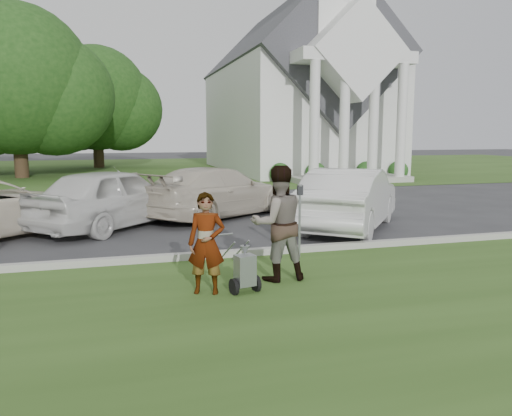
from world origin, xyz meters
name	(u,v)px	position (x,y,z in m)	size (l,w,h in m)	color
ground	(267,262)	(0.00, 0.00, 0.00)	(120.00, 120.00, 0.00)	#333335
grass_strip	(330,314)	(0.00, -3.00, 0.01)	(80.00, 7.00, 0.01)	#2F4D1A
church_lawn	(157,169)	(0.00, 27.00, 0.01)	(80.00, 30.00, 0.01)	#2F4D1A
curb	(260,252)	(0.00, 0.55, 0.07)	(80.00, 0.18, 0.15)	#9E9E93
church	(295,82)	(9.00, 23.11, 5.94)	(9.19, 19.00, 24.10)	white
tree_left	(16,87)	(-8.01, 21.99, 5.11)	(10.63, 8.40, 9.71)	#332316
tree_back	(96,103)	(-4.01, 29.99, 4.73)	(9.61, 7.60, 8.89)	#332316
striping_cart	(245,271)	(-0.92, -1.77, 0.36)	(0.55, 0.95, 0.83)	black
person_left	(206,244)	(-1.49, -1.63, 0.80)	(0.58, 0.38, 1.59)	#999999
person_right	(278,224)	(-0.19, -1.23, 0.98)	(0.95, 0.74, 1.96)	#999999
parking_meter_near	(300,212)	(0.71, 0.13, 0.94)	(0.11, 0.10, 1.50)	#919399
car_b	(113,198)	(-2.90, 4.56, 0.82)	(1.93, 4.80, 1.63)	silver
car_c	(217,192)	(0.10, 5.60, 0.76)	(2.12, 5.22, 1.52)	beige
car_d	(350,199)	(3.10, 2.72, 0.81)	(1.71, 4.89, 1.61)	silver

